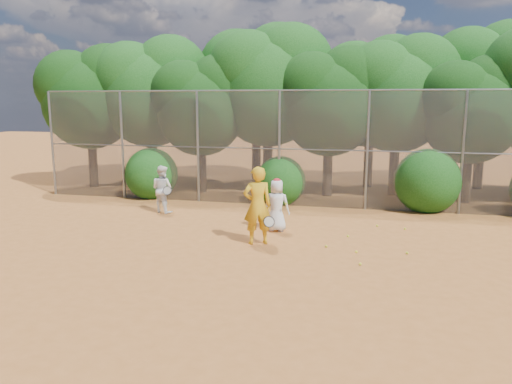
# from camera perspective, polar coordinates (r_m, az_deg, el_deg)

# --- Properties ---
(ground) EXTENTS (80.00, 80.00, 0.00)m
(ground) POSITION_cam_1_polar(r_m,az_deg,el_deg) (11.87, 1.93, -7.58)
(ground) COLOR #A85D26
(ground) RESTS_ON ground
(fence_back) EXTENTS (20.05, 0.09, 4.03)m
(fence_back) POSITION_cam_1_polar(r_m,az_deg,el_deg) (17.30, 5.54, 5.04)
(fence_back) COLOR gray
(fence_back) RESTS_ON ground
(tree_0) EXTENTS (4.38, 3.81, 6.00)m
(tree_0) POSITION_cam_1_polar(r_m,az_deg,el_deg) (22.38, -18.38, 10.61)
(tree_0) COLOR black
(tree_0) RESTS_ON ground
(tree_1) EXTENTS (4.64, 4.03, 6.35)m
(tree_1) POSITION_cam_1_polar(r_m,az_deg,el_deg) (21.65, -11.94, 11.54)
(tree_1) COLOR black
(tree_1) RESTS_ON ground
(tree_2) EXTENTS (3.99, 3.47, 5.47)m
(tree_2) POSITION_cam_1_polar(r_m,az_deg,el_deg) (20.04, -6.18, 10.15)
(tree_2) COLOR black
(tree_2) RESTS_ON ground
(tree_3) EXTENTS (4.89, 4.26, 6.70)m
(tree_3) POSITION_cam_1_polar(r_m,az_deg,el_deg) (20.35, 1.59, 12.50)
(tree_3) COLOR black
(tree_3) RESTS_ON ground
(tree_4) EXTENTS (4.19, 3.64, 5.73)m
(tree_4) POSITION_cam_1_polar(r_m,az_deg,el_deg) (19.38, 8.56, 10.60)
(tree_4) COLOR black
(tree_4) RESTS_ON ground
(tree_5) EXTENTS (4.51, 3.92, 6.17)m
(tree_5) POSITION_cam_1_polar(r_m,az_deg,el_deg) (20.13, 16.04, 11.13)
(tree_5) COLOR black
(tree_5) RESTS_ON ground
(tree_6) EXTENTS (3.86, 3.36, 5.29)m
(tree_6) POSITION_cam_1_polar(r_m,az_deg,el_deg) (19.39, 23.54, 9.00)
(tree_6) COLOR black
(tree_6) RESTS_ON ground
(tree_9) EXTENTS (4.83, 4.20, 6.62)m
(tree_9) POSITION_cam_1_polar(r_m,az_deg,el_deg) (24.16, -11.78, 11.83)
(tree_9) COLOR black
(tree_9) RESTS_ON ground
(tree_10) EXTENTS (5.15, 4.48, 7.06)m
(tree_10) POSITION_cam_1_polar(r_m,az_deg,el_deg) (22.72, 0.23, 12.88)
(tree_10) COLOR black
(tree_10) RESTS_ON ground
(tree_11) EXTENTS (4.64, 4.03, 6.35)m
(tree_11) POSITION_cam_1_polar(r_m,az_deg,el_deg) (21.71, 13.19, 11.49)
(tree_11) COLOR black
(tree_11) RESTS_ON ground
(tree_12) EXTENTS (5.02, 4.37, 6.88)m
(tree_12) POSITION_cam_1_polar(r_m,az_deg,el_deg) (22.75, 24.89, 11.63)
(tree_12) COLOR black
(tree_12) RESTS_ON ground
(bush_0) EXTENTS (2.00, 2.00, 2.00)m
(bush_0) POSITION_cam_1_polar(r_m,az_deg,el_deg) (19.40, -11.87, 2.32)
(bush_0) COLOR #134611
(bush_0) RESTS_ON ground
(bush_1) EXTENTS (1.80, 1.80, 1.80)m
(bush_1) POSITION_cam_1_polar(r_m,az_deg,el_deg) (17.88, 2.81, 1.53)
(bush_1) COLOR #134611
(bush_1) RESTS_ON ground
(bush_2) EXTENTS (2.20, 2.20, 2.20)m
(bush_2) POSITION_cam_1_polar(r_m,az_deg,el_deg) (17.65, 18.99, 1.50)
(bush_2) COLOR #134611
(bush_2) RESTS_ON ground
(player_yellow) EXTENTS (0.96, 0.74, 2.03)m
(player_yellow) POSITION_cam_1_polar(r_m,az_deg,el_deg) (12.80, 0.17, -1.55)
(player_yellow) COLOR gold
(player_yellow) RESTS_ON ground
(player_teen) EXTENTS (0.75, 0.51, 1.52)m
(player_teen) POSITION_cam_1_polar(r_m,az_deg,el_deg) (14.12, 2.38, -1.48)
(player_teen) COLOR white
(player_teen) RESTS_ON ground
(player_white) EXTENTS (0.92, 0.81, 1.57)m
(player_white) POSITION_cam_1_polar(r_m,az_deg,el_deg) (16.73, -10.65, 0.33)
(player_white) COLOR white
(player_white) RESTS_ON ground
(ball_0) EXTENTS (0.07, 0.07, 0.07)m
(ball_0) POSITION_cam_1_polar(r_m,az_deg,el_deg) (12.49, 11.40, -6.70)
(ball_0) COLOR yellow
(ball_0) RESTS_ON ground
(ball_1) EXTENTS (0.07, 0.07, 0.07)m
(ball_1) POSITION_cam_1_polar(r_m,az_deg,el_deg) (14.99, 16.66, -4.05)
(ball_1) COLOR yellow
(ball_1) RESTS_ON ground
(ball_2) EXTENTS (0.07, 0.07, 0.07)m
(ball_2) POSITION_cam_1_polar(r_m,az_deg,el_deg) (11.61, 11.83, -8.05)
(ball_2) COLOR yellow
(ball_2) RESTS_ON ground
(ball_3) EXTENTS (0.07, 0.07, 0.07)m
(ball_3) POSITION_cam_1_polar(r_m,az_deg,el_deg) (12.69, 16.88, -6.68)
(ball_3) COLOR yellow
(ball_3) RESTS_ON ground
(ball_4) EXTENTS (0.07, 0.07, 0.07)m
(ball_4) POSITION_cam_1_polar(r_m,az_deg,el_deg) (12.81, 8.03, -6.16)
(ball_4) COLOR yellow
(ball_4) RESTS_ON ground
(ball_5) EXTENTS (0.07, 0.07, 0.07)m
(ball_5) POSITION_cam_1_polar(r_m,az_deg,el_deg) (15.13, 13.68, -3.76)
(ball_5) COLOR yellow
(ball_5) RESTS_ON ground
(ball_6) EXTENTS (0.07, 0.07, 0.07)m
(ball_6) POSITION_cam_1_polar(r_m,az_deg,el_deg) (13.84, 10.46, -4.97)
(ball_6) COLOR yellow
(ball_6) RESTS_ON ground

